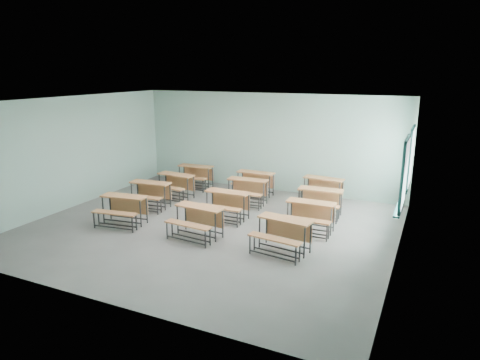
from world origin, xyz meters
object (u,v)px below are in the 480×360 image
object	(u,v)px
desk_unit_r0c1	(197,217)
desk_unit_r2c2	(320,198)
desk_unit_r1c0	(149,191)
desk_unit_r3c1	(254,180)
desk_unit_r2c0	(174,182)
desk_unit_r3c0	(194,173)
desk_unit_r1c2	(310,212)
desk_unit_r0c0	(122,206)
desk_unit_r1c1	(226,201)
desk_unit_r3c2	(322,186)
desk_unit_r2c1	(247,188)
desk_unit_r0c2	(283,230)

from	to	relation	value
desk_unit_r0c1	desk_unit_r2c2	xyz separation A→B (m)	(2.27, 2.73, 0.00)
desk_unit_r1c0	desk_unit_r3c1	distance (m)	3.35
desk_unit_r2c0	desk_unit_r3c0	size ratio (longest dim) A/B	1.01
desk_unit_r1c2	desk_unit_r0c0	bearing A→B (deg)	-162.13
desk_unit_r0c1	desk_unit_r1c2	world-z (taller)	same
desk_unit_r0c1	desk_unit_r1c2	size ratio (longest dim) A/B	1.05
desk_unit_r1c0	desk_unit_r1c2	size ratio (longest dim) A/B	1.05
desk_unit_r0c1	desk_unit_r1c1	bearing A→B (deg)	93.12
desk_unit_r1c0	desk_unit_r3c2	bearing A→B (deg)	25.42
desk_unit_r1c0	desk_unit_r3c1	size ratio (longest dim) A/B	1.03
desk_unit_r2c0	desk_unit_r3c1	size ratio (longest dim) A/B	1.03
desk_unit_r1c1	desk_unit_r2c2	size ratio (longest dim) A/B	0.97
desk_unit_r0c0	desk_unit_r2c1	xyz separation A→B (m)	(2.21, 2.93, 0.00)
desk_unit_r2c1	desk_unit_r2c2	xyz separation A→B (m)	(2.25, -0.15, 0.00)
desk_unit_r0c1	desk_unit_r3c1	bearing A→B (deg)	97.08
desk_unit_r0c2	desk_unit_r1c0	size ratio (longest dim) A/B	1.02
desk_unit_r2c1	desk_unit_r3c2	bearing A→B (deg)	25.22
desk_unit_r0c0	desk_unit_r2c2	world-z (taller)	same
desk_unit_r3c2	desk_unit_r0c2	bearing A→B (deg)	-82.39
desk_unit_r2c2	desk_unit_r3c2	bearing A→B (deg)	98.28
desk_unit_r0c0	desk_unit_r3c1	world-z (taller)	same
desk_unit_r0c0	desk_unit_r3c0	bearing A→B (deg)	84.49
desk_unit_r1c2	desk_unit_r3c0	size ratio (longest dim) A/B	0.97
desk_unit_r0c2	desk_unit_r1c1	world-z (taller)	same
desk_unit_r3c0	desk_unit_r2c0	bearing A→B (deg)	-91.24
desk_unit_r2c2	desk_unit_r0c0	bearing A→B (deg)	-151.07
desk_unit_r0c0	desk_unit_r1c0	distance (m)	1.44
desk_unit_r3c0	desk_unit_r3c1	bearing A→B (deg)	-3.62
desk_unit_r1c0	desk_unit_r3c2	xyz separation A→B (m)	(4.44, 2.62, 0.00)
desk_unit_r3c0	desk_unit_r3c1	size ratio (longest dim) A/B	1.02
desk_unit_r1c1	desk_unit_r2c2	xyz separation A→B (m)	(2.22, 1.29, 0.00)
desk_unit_r0c0	desk_unit_r2c0	bearing A→B (deg)	84.61
desk_unit_r2c0	desk_unit_r2c2	world-z (taller)	same
desk_unit_r0c2	desk_unit_r1c2	distance (m)	1.45
desk_unit_r0c0	desk_unit_r1c2	size ratio (longest dim) A/B	1.07
desk_unit_r2c1	desk_unit_r3c1	bearing A→B (deg)	95.51
desk_unit_r1c2	desk_unit_r3c1	size ratio (longest dim) A/B	0.99
desk_unit_r1c0	desk_unit_r3c0	distance (m)	2.47
desk_unit_r0c1	desk_unit_r1c2	distance (m)	2.77
desk_unit_r2c0	desk_unit_r3c2	xyz separation A→B (m)	(4.33, 1.46, 0.00)
desk_unit_r0c1	desk_unit_r1c1	xyz separation A→B (m)	(0.05, 1.44, 0.00)
desk_unit_r1c0	desk_unit_r1c1	distance (m)	2.47
desk_unit_r0c2	desk_unit_r2c2	distance (m)	2.70
desk_unit_r3c1	desk_unit_r3c2	xyz separation A→B (m)	(2.16, 0.17, 0.00)
desk_unit_r3c1	desk_unit_r0c0	bearing A→B (deg)	-116.16
desk_unit_r0c2	desk_unit_r0c1	bearing A→B (deg)	-171.30
desk_unit_r0c2	desk_unit_r3c0	xyz separation A→B (m)	(-4.50, 3.80, 0.00)
desk_unit_r0c1	desk_unit_r1c1	world-z (taller)	same
desk_unit_r2c0	desk_unit_r1c1	bearing A→B (deg)	-20.14
desk_unit_r2c0	desk_unit_r3c2	bearing A→B (deg)	23.26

